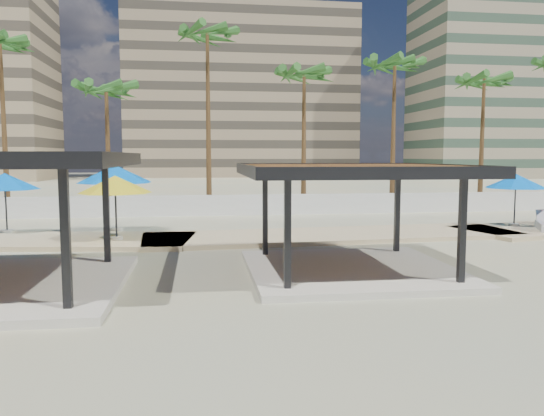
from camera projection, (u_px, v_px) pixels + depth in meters
The scene contains 16 objects.
ground at pixel (329, 275), 15.47m from camera, with size 200.00×200.00×0.00m, color tan.
promenade at pixel (330, 234), 23.30m from camera, with size 44.45×7.97×0.24m.
boundary_wall at pixel (262, 205), 31.17m from camera, with size 56.00×0.30×1.20m, color silver.
building_mid at pixel (240, 93), 91.47m from camera, with size 38.00×16.00×30.40m.
building_east at pixel (518, 70), 85.60m from camera, with size 32.00×15.00×36.40m.
pavilion_central at pixel (351, 209), 15.61m from camera, with size 6.39×6.39×3.22m.
umbrella_a at pixel (5, 182), 22.61m from camera, with size 3.11×3.11×2.56m.
umbrella_b at pixel (115, 185), 20.67m from camera, with size 3.37×3.37×2.53m.
umbrella_d at pixel (516, 181), 24.79m from camera, with size 2.93×2.93×2.45m.
umbrella_f at pixel (115, 174), 23.22m from camera, with size 4.11×4.11×2.89m.
palm_b at pixel (0, 50), 30.82m from camera, with size 3.00×3.00×10.86m.
palm_c at pixel (106, 94), 31.32m from camera, with size 3.00×3.00×8.21m.
palm_d at pixel (207, 42), 32.63m from camera, with size 3.00×3.00×11.78m.
palm_e at pixel (304, 80), 33.21m from camera, with size 3.00×3.00×9.40m.
palm_f at pixel (395, 71), 34.19m from camera, with size 3.00×3.00×10.17m.
palm_g at pixel (484, 86), 34.74m from camera, with size 3.00×3.00×9.17m.
Camera 1 is at (-3.82, -14.81, 3.46)m, focal length 35.00 mm.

